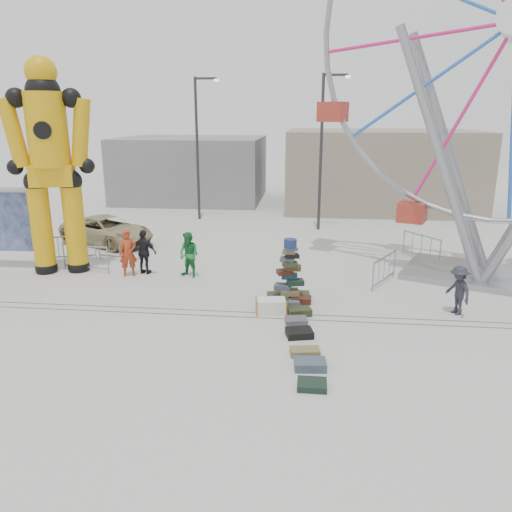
# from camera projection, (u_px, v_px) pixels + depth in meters

# --- Properties ---
(ground) EXTENTS (90.00, 90.00, 0.00)m
(ground) POSITION_uv_depth(u_px,v_px,m) (223.00, 324.00, 14.93)
(ground) COLOR #9E9E99
(ground) RESTS_ON ground
(track_line_near) EXTENTS (40.00, 0.04, 0.01)m
(track_line_near) POSITION_uv_depth(u_px,v_px,m) (226.00, 316.00, 15.50)
(track_line_near) COLOR #47443F
(track_line_near) RESTS_ON ground
(track_line_far) EXTENTS (40.00, 0.04, 0.01)m
(track_line_far) POSITION_uv_depth(u_px,v_px,m) (228.00, 311.00, 15.88)
(track_line_far) COLOR #47443F
(track_line_far) RESTS_ON ground
(building_right) EXTENTS (12.00, 8.00, 5.00)m
(building_right) POSITION_uv_depth(u_px,v_px,m) (380.00, 170.00, 32.62)
(building_right) COLOR gray
(building_right) RESTS_ON ground
(building_left) EXTENTS (10.00, 8.00, 4.40)m
(building_left) POSITION_uv_depth(u_px,v_px,m) (192.00, 169.00, 35.95)
(building_left) COLOR gray
(building_left) RESTS_ON ground
(lamp_post_right) EXTENTS (1.41, 0.25, 8.00)m
(lamp_post_right) POSITION_uv_depth(u_px,v_px,m) (323.00, 145.00, 25.78)
(lamp_post_right) COLOR #2D2D30
(lamp_post_right) RESTS_ON ground
(lamp_post_left) EXTENTS (1.41, 0.25, 8.00)m
(lamp_post_left) POSITION_uv_depth(u_px,v_px,m) (199.00, 142.00, 28.41)
(lamp_post_left) COLOR #2D2D30
(lamp_post_left) RESTS_ON ground
(suitcase_tower) EXTENTS (1.52, 1.34, 2.16)m
(suitcase_tower) POSITION_uv_depth(u_px,v_px,m) (289.00, 284.00, 16.62)
(suitcase_tower) COLOR #173745
(suitcase_tower) RESTS_ON ground
(crash_test_dummy) EXTENTS (3.31, 1.46, 8.33)m
(crash_test_dummy) POSITION_uv_depth(u_px,v_px,m) (51.00, 160.00, 18.68)
(crash_test_dummy) COLOR black
(crash_test_dummy) RESTS_ON ground
(ferris_wheel) EXTENTS (12.73, 5.60, 15.95)m
(ferris_wheel) POSITION_uv_depth(u_px,v_px,m) (512.00, 59.00, 16.87)
(ferris_wheel) COLOR gray
(ferris_wheel) RESTS_ON ground
(steamer_trunk) EXTENTS (1.05, 0.71, 0.45)m
(steamer_trunk) POSITION_uv_depth(u_px,v_px,m) (271.00, 306.00, 15.73)
(steamer_trunk) COLOR silver
(steamer_trunk) RESTS_ON ground
(row_case_0) EXTENTS (0.82, 0.64, 0.23)m
(row_case_0) POSITION_uv_depth(u_px,v_px,m) (299.00, 312.00, 15.58)
(row_case_0) COLOR #2D371B
(row_case_0) RESTS_ON ground
(row_case_1) EXTENTS (0.72, 0.58, 0.20)m
(row_case_1) POSITION_uv_depth(u_px,v_px,m) (296.00, 321.00, 14.91)
(row_case_1) COLOR #505157
(row_case_1) RESTS_ON ground
(row_case_2) EXTENTS (0.86, 0.73, 0.20)m
(row_case_2) POSITION_uv_depth(u_px,v_px,m) (299.00, 333.00, 14.10)
(row_case_2) COLOR black
(row_case_2) RESTS_ON ground
(row_case_3) EXTENTS (0.82, 0.53, 0.18)m
(row_case_3) POSITION_uv_depth(u_px,v_px,m) (305.00, 352.00, 13.02)
(row_case_3) COLOR olive
(row_case_3) RESTS_ON ground
(row_case_4) EXTENTS (0.83, 0.59, 0.23)m
(row_case_4) POSITION_uv_depth(u_px,v_px,m) (310.00, 364.00, 12.32)
(row_case_4) COLOR #404D5C
(row_case_4) RESTS_ON ground
(row_case_5) EXTENTS (0.68, 0.54, 0.16)m
(row_case_5) POSITION_uv_depth(u_px,v_px,m) (312.00, 385.00, 11.46)
(row_case_5) COLOR black
(row_case_5) RESTS_ON ground
(barricade_dummy_a) EXTENTS (1.93, 0.71, 1.10)m
(barricade_dummy_a) POSITION_uv_depth(u_px,v_px,m) (71.00, 248.00, 21.24)
(barricade_dummy_a) COLOR gray
(barricade_dummy_a) RESTS_ON ground
(barricade_dummy_b) EXTENTS (1.99, 0.45, 1.10)m
(barricade_dummy_b) POSITION_uv_depth(u_px,v_px,m) (86.00, 258.00, 19.75)
(barricade_dummy_b) COLOR gray
(barricade_dummy_b) RESTS_ON ground
(barricade_dummy_c) EXTENTS (1.98, 0.49, 1.10)m
(barricade_dummy_c) POSITION_uv_depth(u_px,v_px,m) (119.00, 248.00, 21.15)
(barricade_dummy_c) COLOR gray
(barricade_dummy_c) RESTS_ON ground
(barricade_wheel_front) EXTENTS (1.09, 1.78, 1.10)m
(barricade_wheel_front) POSITION_uv_depth(u_px,v_px,m) (384.00, 270.00, 18.28)
(barricade_wheel_front) COLOR gray
(barricade_wheel_front) RESTS_ON ground
(barricade_wheel_back) EXTENTS (1.27, 1.67, 1.10)m
(barricade_wheel_back) POSITION_uv_depth(u_px,v_px,m) (421.00, 247.00, 21.40)
(barricade_wheel_back) COLOR gray
(barricade_wheel_back) RESTS_ON ground
(pedestrian_red) EXTENTS (0.78, 0.66, 1.82)m
(pedestrian_red) POSITION_uv_depth(u_px,v_px,m) (128.00, 253.00, 19.13)
(pedestrian_red) COLOR #9F3216
(pedestrian_red) RESTS_ON ground
(pedestrian_green) EXTENTS (1.06, 0.97, 1.75)m
(pedestrian_green) POSITION_uv_depth(u_px,v_px,m) (189.00, 255.00, 19.02)
(pedestrian_green) COLOR #1C7032
(pedestrian_green) RESTS_ON ground
(pedestrian_black) EXTENTS (1.09, 0.63, 1.75)m
(pedestrian_black) POSITION_uv_depth(u_px,v_px,m) (144.00, 252.00, 19.38)
(pedestrian_black) COLOR black
(pedestrian_black) RESTS_ON ground
(pedestrian_grey) EXTENTS (0.92, 1.16, 1.57)m
(pedestrian_grey) POSITION_uv_depth(u_px,v_px,m) (458.00, 290.00, 15.50)
(pedestrian_grey) COLOR #22222D
(pedestrian_grey) RESTS_ON ground
(parked_suv) EXTENTS (5.26, 4.03, 1.33)m
(parked_suv) POSITION_uv_depth(u_px,v_px,m) (107.00, 230.00, 23.91)
(parked_suv) COLOR tan
(parked_suv) RESTS_ON ground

